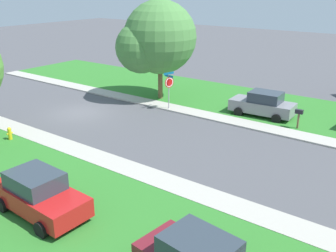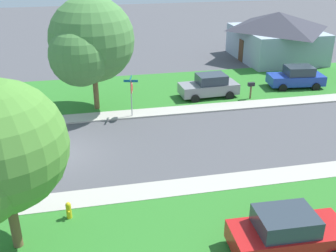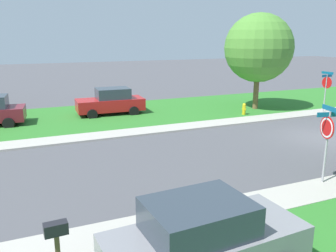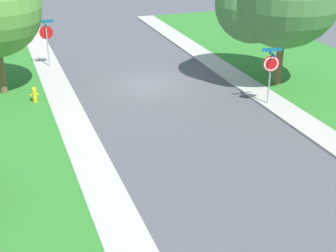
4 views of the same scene
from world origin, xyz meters
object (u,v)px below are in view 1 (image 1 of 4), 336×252
(car_grey_near_corner, at_px, (263,104))
(mailbox, at_px, (299,114))
(stop_sign_far_corner, at_px, (169,84))
(fire_hydrant, at_px, (10,134))
(tree_sidewalk_mid, at_px, (155,40))
(car_red_driveway_right, at_px, (39,194))

(car_grey_near_corner, distance_m, mailbox, 3.05)
(stop_sign_far_corner, bearing_deg, fire_hydrant, -21.09)
(fire_hydrant, xyz_separation_m, mailbox, (-11.79, 12.90, 0.57))
(tree_sidewalk_mid, distance_m, mailbox, 11.94)
(stop_sign_far_corner, relative_size, tree_sidewalk_mid, 0.36)
(mailbox, bearing_deg, fire_hydrant, -47.57)
(fire_hydrant, bearing_deg, car_red_driveway_right, 64.98)
(car_grey_near_corner, bearing_deg, stop_sign_far_corner, -66.78)
(stop_sign_far_corner, height_order, fire_hydrant, stop_sign_far_corner)
(fire_hydrant, height_order, mailbox, mailbox)
(car_red_driveway_right, distance_m, mailbox, 16.25)
(car_red_driveway_right, bearing_deg, stop_sign_far_corner, -164.44)
(car_grey_near_corner, relative_size, fire_hydrant, 5.29)
(fire_hydrant, relative_size, mailbox, 0.63)
(stop_sign_far_corner, height_order, car_grey_near_corner, stop_sign_far_corner)
(stop_sign_far_corner, height_order, mailbox, stop_sign_far_corner)
(car_grey_near_corner, distance_m, tree_sidewalk_mid, 9.40)
(stop_sign_far_corner, xyz_separation_m, car_red_driveway_right, (13.95, 3.89, -1.01))
(stop_sign_far_corner, bearing_deg, tree_sidewalk_mid, -122.52)
(tree_sidewalk_mid, bearing_deg, stop_sign_far_corner, 57.48)
(car_grey_near_corner, bearing_deg, mailbox, 68.55)
(car_red_driveway_right, distance_m, tree_sidewalk_mid, 17.17)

